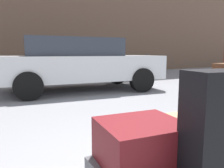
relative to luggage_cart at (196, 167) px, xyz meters
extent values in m
cube|color=#4C4C51|center=(0.00, 0.00, 0.02)|extent=(1.34, 0.73, 0.10)
cylinder|color=black|center=(0.46, 0.25, -0.15)|extent=(0.24, 0.06, 0.24)
cube|color=#9E7F56|center=(0.15, 0.12, 0.18)|extent=(0.66, 0.45, 0.23)
cube|color=maroon|center=(-0.38, 0.11, 0.21)|extent=(0.55, 0.50, 0.27)
cube|color=black|center=(-0.13, -0.24, 0.38)|extent=(0.42, 0.26, 0.61)
cube|color=silver|center=(1.00, 4.76, 0.37)|extent=(4.48, 2.28, 0.64)
cube|color=#2D333D|center=(0.75, 4.79, 0.92)|extent=(2.57, 1.85, 0.46)
cylinder|color=black|center=(2.50, 5.44, 0.05)|extent=(0.66, 0.29, 0.64)
cylinder|color=black|center=(2.31, 3.75, 0.05)|extent=(0.66, 0.29, 0.64)
cylinder|color=black|center=(-0.32, 5.77, 0.05)|extent=(0.66, 0.29, 0.64)
cylinder|color=black|center=(-0.51, 4.08, 0.05)|extent=(0.66, 0.29, 0.64)
torus|color=black|center=(5.40, 9.10, 0.09)|extent=(0.69, 0.33, 0.72)
torus|color=black|center=(6.36, 8.70, 0.09)|extent=(0.69, 0.33, 0.72)
cylinder|color=#194C8C|center=(5.88, 8.90, 0.29)|extent=(0.94, 0.42, 0.04)
cylinder|color=#194C8C|center=(5.70, 8.97, 0.44)|extent=(0.05, 0.05, 0.30)
cylinder|color=#194C8C|center=(6.30, 8.73, 0.49)|extent=(0.05, 0.05, 0.40)
cylinder|color=#72665B|center=(2.09, 7.35, 0.10)|extent=(0.23, 0.23, 0.73)
cylinder|color=#72665B|center=(3.50, 7.35, 0.10)|extent=(0.23, 0.23, 0.73)
cylinder|color=#72665B|center=(4.95, 7.35, 0.10)|extent=(0.23, 0.23, 0.73)
camera|label=1|loc=(-1.18, -0.95, 0.77)|focal=35.18mm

